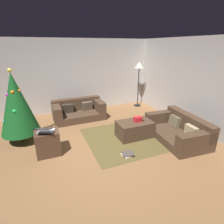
{
  "coord_description": "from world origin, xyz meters",
  "views": [
    {
      "loc": [
        -1.03,
        -3.46,
        2.37
      ],
      "look_at": [
        0.6,
        0.51,
        0.75
      ],
      "focal_mm": 28.5,
      "sensor_mm": 36.0,
      "label": 1
    }
  ],
  "objects_px": {
    "gift_box": "(138,119)",
    "christmas_tree": "(16,104)",
    "laptop": "(45,130)",
    "corner_lamp": "(139,68)",
    "tv_remote": "(142,120)",
    "couch_right": "(179,130)",
    "ottoman": "(135,129)",
    "side_table": "(48,143)",
    "couch_left": "(78,111)",
    "book_stack": "(127,154)"
  },
  "relations": [
    {
      "from": "laptop",
      "to": "corner_lamp",
      "type": "relative_size",
      "value": 0.28
    },
    {
      "from": "couch_left",
      "to": "book_stack",
      "type": "bearing_deg",
      "value": 100.57
    },
    {
      "from": "couch_left",
      "to": "ottoman",
      "type": "relative_size",
      "value": 1.78
    },
    {
      "from": "laptop",
      "to": "book_stack",
      "type": "xyz_separation_m",
      "value": [
        1.66,
        -0.71,
        -0.6
      ]
    },
    {
      "from": "gift_box",
      "to": "corner_lamp",
      "type": "height_order",
      "value": "corner_lamp"
    },
    {
      "from": "gift_box",
      "to": "christmas_tree",
      "type": "xyz_separation_m",
      "value": [
        -2.91,
        0.91,
        0.52
      ]
    },
    {
      "from": "couch_right",
      "to": "side_table",
      "type": "relative_size",
      "value": 3.05
    },
    {
      "from": "gift_box",
      "to": "corner_lamp",
      "type": "xyz_separation_m",
      "value": [
        1.33,
        2.29,
        1.02
      ]
    },
    {
      "from": "couch_left",
      "to": "christmas_tree",
      "type": "height_order",
      "value": "christmas_tree"
    },
    {
      "from": "christmas_tree",
      "to": "side_table",
      "type": "relative_size",
      "value": 3.28
    },
    {
      "from": "couch_right",
      "to": "laptop",
      "type": "height_order",
      "value": "laptop"
    },
    {
      "from": "side_table",
      "to": "gift_box",
      "type": "bearing_deg",
      "value": -0.71
    },
    {
      "from": "couch_right",
      "to": "book_stack",
      "type": "xyz_separation_m",
      "value": [
        -1.65,
        -0.2,
        -0.21
      ]
    },
    {
      "from": "couch_right",
      "to": "couch_left",
      "type": "bearing_deg",
      "value": 46.46
    },
    {
      "from": "ottoman",
      "to": "side_table",
      "type": "relative_size",
      "value": 1.64
    },
    {
      "from": "tv_remote",
      "to": "christmas_tree",
      "type": "relative_size",
      "value": 0.09
    },
    {
      "from": "gift_box",
      "to": "christmas_tree",
      "type": "height_order",
      "value": "christmas_tree"
    },
    {
      "from": "gift_box",
      "to": "side_table",
      "type": "relative_size",
      "value": 0.36
    },
    {
      "from": "book_stack",
      "to": "side_table",
      "type": "bearing_deg",
      "value": 154.9
    },
    {
      "from": "christmas_tree",
      "to": "tv_remote",
      "type": "bearing_deg",
      "value": -16.12
    },
    {
      "from": "ottoman",
      "to": "corner_lamp",
      "type": "bearing_deg",
      "value": 58.3
    },
    {
      "from": "christmas_tree",
      "to": "couch_right",
      "type": "bearing_deg",
      "value": -20.51
    },
    {
      "from": "corner_lamp",
      "to": "ottoman",
      "type": "bearing_deg",
      "value": -121.7
    },
    {
      "from": "couch_right",
      "to": "laptop",
      "type": "bearing_deg",
      "value": 85.7
    },
    {
      "from": "couch_right",
      "to": "tv_remote",
      "type": "bearing_deg",
      "value": 60.16
    },
    {
      "from": "laptop",
      "to": "christmas_tree",
      "type": "bearing_deg",
      "value": 121.08
    },
    {
      "from": "christmas_tree",
      "to": "book_stack",
      "type": "distance_m",
      "value": 2.95
    },
    {
      "from": "tv_remote",
      "to": "side_table",
      "type": "bearing_deg",
      "value": 167.88
    },
    {
      "from": "ottoman",
      "to": "tv_remote",
      "type": "height_order",
      "value": "tv_remote"
    },
    {
      "from": "couch_left",
      "to": "gift_box",
      "type": "bearing_deg",
      "value": 121.71
    },
    {
      "from": "laptop",
      "to": "ottoman",
      "type": "bearing_deg",
      "value": 0.9
    },
    {
      "from": "couch_right",
      "to": "side_table",
      "type": "bearing_deg",
      "value": 84.71
    },
    {
      "from": "tv_remote",
      "to": "book_stack",
      "type": "height_order",
      "value": "tv_remote"
    },
    {
      "from": "couch_right",
      "to": "side_table",
      "type": "distance_m",
      "value": 3.34
    },
    {
      "from": "ottoman",
      "to": "book_stack",
      "type": "xyz_separation_m",
      "value": [
        -0.59,
        -0.75,
        -0.19
      ]
    },
    {
      "from": "couch_right",
      "to": "ottoman",
      "type": "relative_size",
      "value": 1.85
    },
    {
      "from": "couch_left",
      "to": "tv_remote",
      "type": "distance_m",
      "value": 2.31
    },
    {
      "from": "christmas_tree",
      "to": "corner_lamp",
      "type": "xyz_separation_m",
      "value": [
        4.23,
        1.38,
        0.49
      ]
    },
    {
      "from": "gift_box",
      "to": "christmas_tree",
      "type": "distance_m",
      "value": 3.09
    },
    {
      "from": "tv_remote",
      "to": "christmas_tree",
      "type": "bearing_deg",
      "value": 151.7
    },
    {
      "from": "couch_right",
      "to": "ottoman",
      "type": "distance_m",
      "value": 1.19
    },
    {
      "from": "ottoman",
      "to": "laptop",
      "type": "bearing_deg",
      "value": -179.1
    },
    {
      "from": "gift_box",
      "to": "laptop",
      "type": "xyz_separation_m",
      "value": [
        -2.34,
        -0.03,
        0.13
      ]
    },
    {
      "from": "couch_left",
      "to": "tv_remote",
      "type": "xyz_separation_m",
      "value": [
        1.35,
        -1.87,
        0.18
      ]
    },
    {
      "from": "couch_left",
      "to": "side_table",
      "type": "distance_m",
      "value": 2.17
    },
    {
      "from": "christmas_tree",
      "to": "corner_lamp",
      "type": "height_order",
      "value": "christmas_tree"
    },
    {
      "from": "ottoman",
      "to": "gift_box",
      "type": "height_order",
      "value": "gift_box"
    },
    {
      "from": "christmas_tree",
      "to": "book_stack",
      "type": "bearing_deg",
      "value": -36.53
    },
    {
      "from": "christmas_tree",
      "to": "laptop",
      "type": "relative_size",
      "value": 3.77
    },
    {
      "from": "ottoman",
      "to": "couch_left",
      "type": "bearing_deg",
      "value": 121.01
    }
  ]
}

